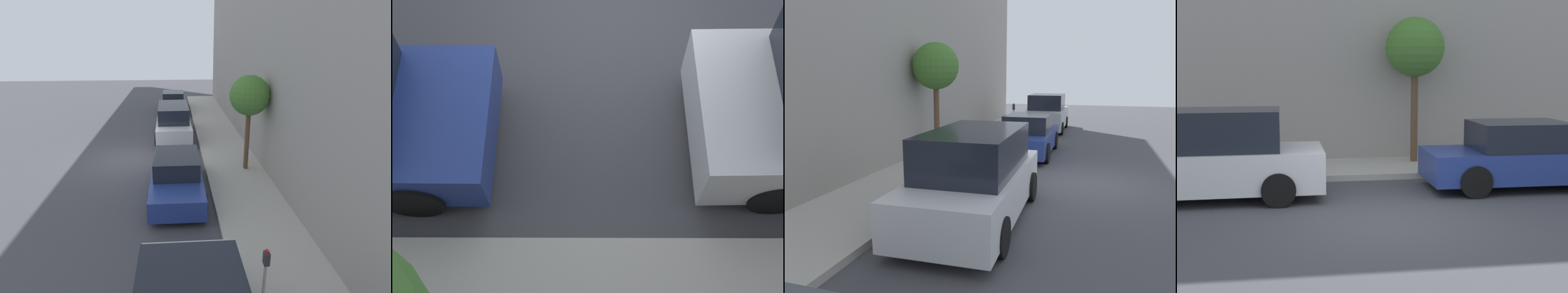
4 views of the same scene
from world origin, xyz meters
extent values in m
plane|color=#424247|center=(0.00, 0.00, 0.00)|extent=(60.00, 60.00, 0.00)
cube|color=#B2ADA3|center=(4.75, 0.00, 0.07)|extent=(2.50, 32.00, 0.15)
cube|color=gray|center=(7.00, 0.00, 5.25)|extent=(2.00, 32.00, 10.50)
cube|color=navy|center=(2.24, -3.58, 0.56)|extent=(1.83, 4.51, 0.68)
cube|color=black|center=(2.24, -3.48, 1.22)|extent=(1.60, 2.11, 0.64)
cylinder|color=black|center=(1.39, -2.18, 0.35)|extent=(0.22, 0.71, 0.71)
cylinder|color=black|center=(3.09, -2.18, 0.35)|extent=(0.22, 0.71, 0.71)
cylinder|color=black|center=(1.39, -4.97, 0.35)|extent=(0.22, 0.71, 0.71)
cylinder|color=black|center=(3.09, -4.97, 0.35)|extent=(0.22, 0.71, 0.71)
cube|color=silver|center=(2.14, 3.48, 0.64)|extent=(1.97, 4.93, 0.84)
cube|color=black|center=(2.14, 3.48, 1.48)|extent=(1.72, 3.12, 0.84)
cylinder|color=black|center=(1.24, 4.99, 0.35)|extent=(0.22, 0.69, 0.69)
cylinder|color=black|center=(3.04, 4.99, 0.35)|extent=(0.22, 0.69, 0.69)
cylinder|color=black|center=(1.24, 1.96, 0.35)|extent=(0.22, 0.69, 0.69)
cylinder|color=black|center=(3.04, 1.96, 0.35)|extent=(0.22, 0.69, 0.69)
cube|color=#4C5156|center=(2.16, 10.18, 0.56)|extent=(1.83, 4.51, 0.68)
cube|color=black|center=(2.16, 10.28, 1.22)|extent=(1.60, 2.11, 0.64)
cylinder|color=black|center=(1.31, 11.57, 0.34)|extent=(0.22, 0.67, 0.67)
cylinder|color=black|center=(3.01, 11.57, 0.34)|extent=(0.22, 0.67, 0.67)
cylinder|color=black|center=(1.31, 8.78, 0.34)|extent=(0.22, 0.67, 0.67)
cylinder|color=black|center=(3.01, 8.78, 0.34)|extent=(0.22, 0.67, 0.67)
cylinder|color=#ADADB2|center=(3.95, -8.88, 0.69)|extent=(0.07, 0.07, 1.08)
cube|color=#2D2D33|center=(3.95, -8.88, 1.37)|extent=(0.11, 0.15, 0.28)
cube|color=red|center=(3.95, -8.88, 1.53)|extent=(0.04, 0.09, 0.05)
cylinder|color=brown|center=(5.23, -1.70, 1.51)|extent=(0.20, 0.20, 2.72)
sphere|color=#42752D|center=(5.23, -1.70, 3.31)|extent=(1.62, 1.62, 1.62)
camera|label=1|loc=(2.21, -13.68, 5.45)|focal=28.00mm
camera|label=2|loc=(5.40, -0.20, 6.14)|focal=50.00mm
camera|label=3|loc=(-0.15, 10.76, 2.97)|focal=35.00mm
camera|label=4|loc=(-9.50, 1.67, 2.80)|focal=50.00mm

